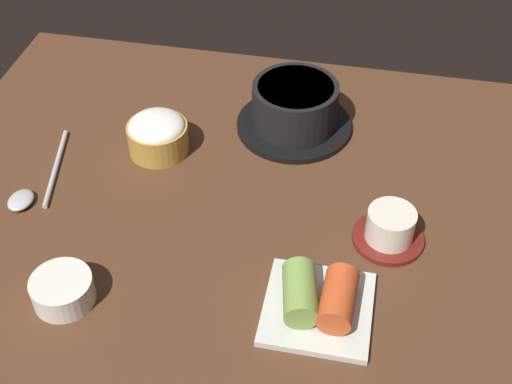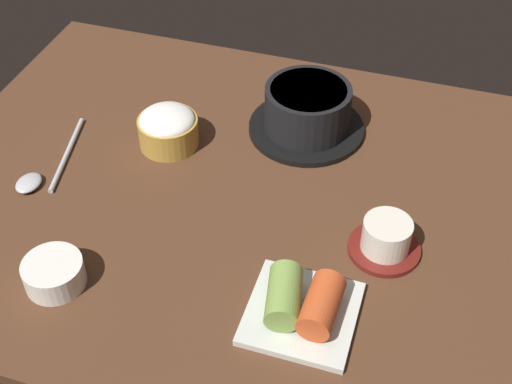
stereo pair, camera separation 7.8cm
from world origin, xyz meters
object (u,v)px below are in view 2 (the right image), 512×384
object	(u,v)px
rice_bowl	(168,127)
spoon	(43,172)
tea_cup_with_saucer	(386,239)
side_bowl_near	(54,273)
stone_pot	(307,111)
kimchi_plate	(302,305)

from	to	relation	value
rice_bowl	spoon	distance (cm)	20.45
rice_bowl	tea_cup_with_saucer	distance (cm)	39.28
side_bowl_near	spoon	distance (cm)	22.31
side_bowl_near	spoon	bearing A→B (deg)	124.50
spoon	tea_cup_with_saucer	bearing A→B (deg)	0.34
stone_pot	rice_bowl	world-z (taller)	stone_pot
kimchi_plate	side_bowl_near	distance (cm)	32.51
tea_cup_with_saucer	side_bowl_near	world-z (taller)	tea_cup_with_saucer
tea_cup_with_saucer	spoon	bearing A→B (deg)	-179.66
spoon	side_bowl_near	bearing A→B (deg)	-55.50
side_bowl_near	spoon	xyz separation A→B (cm)	(-12.61, 18.35, -1.39)
stone_pot	spoon	xyz separation A→B (cm)	(-35.86, -22.96, -3.39)
rice_bowl	spoon	xyz separation A→B (cm)	(-15.61, -12.94, -2.68)
tea_cup_with_saucer	rice_bowl	bearing A→B (deg)	161.24
stone_pot	side_bowl_near	distance (cm)	47.45
rice_bowl	side_bowl_near	bearing A→B (deg)	-95.47
tea_cup_with_saucer	spoon	xyz separation A→B (cm)	(-52.80, -0.31, -1.84)
rice_bowl	side_bowl_near	world-z (taller)	rice_bowl
tea_cup_with_saucer	side_bowl_near	xyz separation A→B (cm)	(-40.18, -18.66, -0.45)
side_bowl_near	spoon	world-z (taller)	side_bowl_near
kimchi_plate	spoon	distance (cm)	46.90
kimchi_plate	side_bowl_near	world-z (taller)	kimchi_plate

